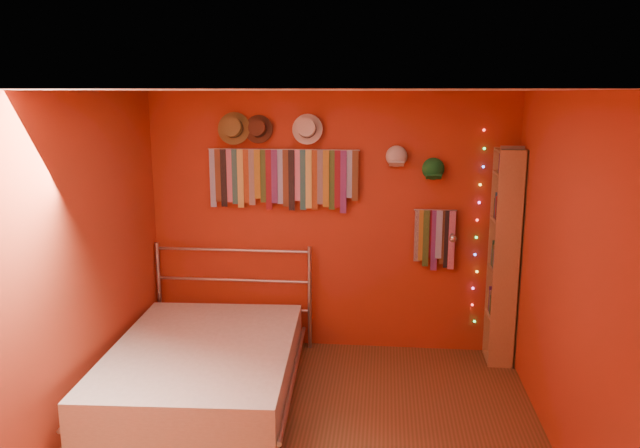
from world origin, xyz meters
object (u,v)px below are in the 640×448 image
(tie_rack, at_px, (283,177))
(bed, at_px, (204,368))
(reading_lamp, at_px, (453,238))
(bookshelf, at_px, (508,256))

(tie_rack, relative_size, bed, 0.67)
(reading_lamp, height_order, bed, reading_lamp)
(reading_lamp, xyz_separation_m, bookshelf, (0.51, 0.02, -0.17))
(tie_rack, height_order, reading_lamp, tie_rack)
(reading_lamp, relative_size, bed, 0.14)
(bed, bearing_deg, reading_lamp, 21.34)
(bed, bearing_deg, bookshelf, 17.29)
(tie_rack, relative_size, reading_lamp, 4.77)
(tie_rack, xyz_separation_m, bed, (-0.50, -1.11, -1.46))
(reading_lamp, xyz_separation_m, bed, (-2.10, -0.94, -0.95))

